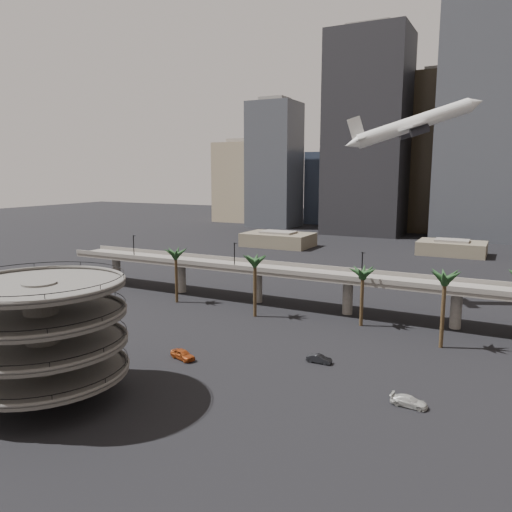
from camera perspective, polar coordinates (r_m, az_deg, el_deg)
The scene contains 10 objects.
ground at distance 70.25m, azimuth -12.97°, elevation -16.44°, with size 700.00×700.00×0.00m, color black.
parking_ramp at distance 72.94m, azimuth -23.23°, elevation -7.71°, with size 22.20×22.20×17.35m.
overpass at distance 113.16m, azimuth 5.16°, elevation -2.31°, with size 130.00×9.30×14.70m.
palm_trees at distance 101.30m, azimuth 9.58°, elevation -1.52°, with size 76.40×18.40×14.00m.
low_buildings at distance 195.05m, azimuth 16.81°, elevation 0.98°, with size 135.00×27.50×6.80m.
skyline at distance 266.20m, azimuth 22.03°, elevation 10.79°, with size 269.00×86.00×108.21m.
airborne_jet at distance 122.06m, azimuth 17.46°, elevation 14.14°, with size 29.69×27.57×12.83m.
car_a at distance 84.74m, azimuth -8.38°, elevation -11.06°, with size 1.94×4.82×1.64m, color #A64517.
car_b at distance 83.07m, azimuth 7.23°, elevation -11.58°, with size 1.43×4.10×1.35m, color black.
car_c at distance 71.34m, azimuth 17.08°, elevation -15.59°, with size 1.95×4.80×1.39m, color beige.
Camera 1 is at (41.68, -47.63, 30.48)m, focal length 35.00 mm.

